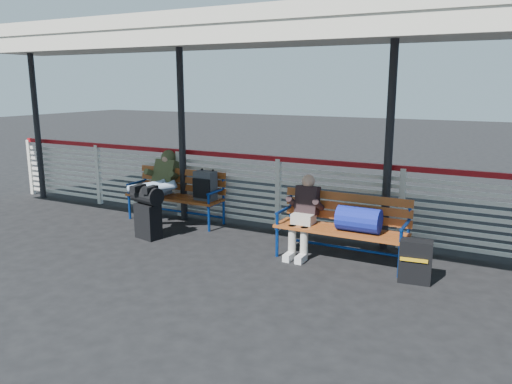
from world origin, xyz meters
The scene contains 9 objects.
ground centered at (0.00, 0.00, 0.00)m, with size 60.00×60.00×0.00m, color black.
fence centered at (0.00, 1.90, 0.66)m, with size 12.08×0.08×1.24m.
canopy centered at (0.00, 0.87, 3.04)m, with size 12.60×3.60×3.16m.
luggage_stack centered at (-1.62, 0.54, 0.46)m, with size 0.56×0.39×0.84m.
bench_left centered at (-1.59, 1.56, 0.61)m, with size 1.80×0.56×0.96m.
bench_right centered at (1.52, 0.95, 0.59)m, with size 1.80×0.56×0.92m.
traveler_man centered at (-1.97, 1.22, 0.71)m, with size 0.93×1.64×0.77m.
companion_person centered at (0.85, 0.94, 0.60)m, with size 0.32×0.66×1.15m.
suitcase_side centered at (2.45, 0.65, 0.27)m, with size 0.41×0.28×0.54m.
Camera 1 is at (3.40, -5.39, 2.40)m, focal length 35.00 mm.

